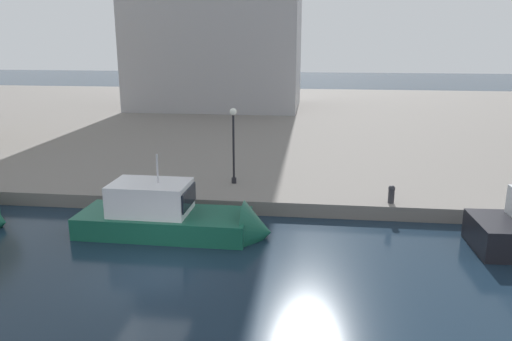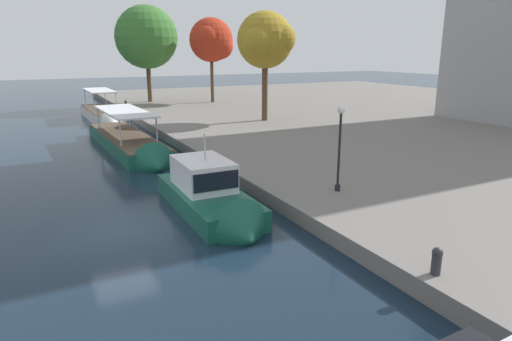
% 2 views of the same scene
% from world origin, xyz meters
% --- Properties ---
extents(ground_plane, '(220.00, 220.00, 0.00)m').
position_xyz_m(ground_plane, '(0.00, 0.00, 0.00)').
color(ground_plane, '#142333').
extents(dock_promenade, '(120.00, 55.00, 0.70)m').
position_xyz_m(dock_promenade, '(0.00, 34.33, 0.35)').
color(dock_promenade, slate).
rests_on(dock_promenade, ground_plane).
extents(motor_yacht_2, '(8.47, 2.88, 4.60)m').
position_xyz_m(motor_yacht_2, '(-0.02, 4.10, 0.62)').
color(motor_yacht_2, '#14513D').
rests_on(motor_yacht_2, ground_plane).
extents(mooring_bollard_1, '(0.32, 0.32, 0.87)m').
position_xyz_m(mooring_bollard_1, '(9.49, 7.48, 1.16)').
color(mooring_bollard_1, '#2D2D33').
rests_on(mooring_bollard_1, dock_promenade).
extents(lamp_post, '(0.38, 0.38, 4.08)m').
position_xyz_m(lamp_post, '(1.49, 9.90, 3.14)').
color(lamp_post, black).
rests_on(lamp_post, dock_promenade).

